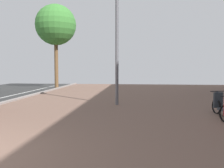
{
  "coord_description": "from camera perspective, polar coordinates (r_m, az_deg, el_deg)",
  "views": [
    {
      "loc": [
        3.54,
        -3.7,
        1.62
      ],
      "look_at": [
        2.82,
        3.46,
        1.14
      ],
      "focal_mm": 40.17,
      "sensor_mm": 36.0,
      "label": 1
    }
  ],
  "objects": [
    {
      "name": "street_tree",
      "position": [
        19.84,
        -12.69,
        12.92
      ],
      "size": [
        3.06,
        3.06,
        6.33
      ],
      "color": "brown",
      "rests_on": "ground"
    },
    {
      "name": "lamp_post",
      "position": [
        10.87,
        1.13,
        12.05
      ],
      "size": [
        0.2,
        0.52,
        5.7
      ],
      "color": "slate",
      "rests_on": "ground"
    }
  ]
}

